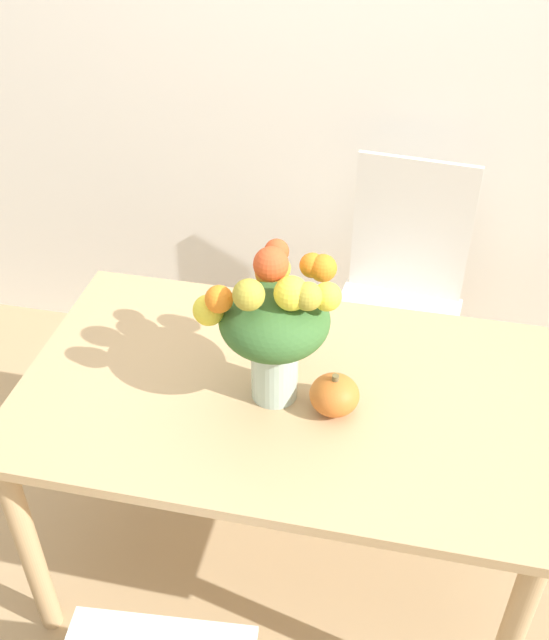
% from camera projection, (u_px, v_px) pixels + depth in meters
% --- Properties ---
extents(ground_plane, '(12.00, 12.00, 0.00)m').
position_uv_depth(ground_plane, '(283.00, 559.00, 2.34)').
color(ground_plane, tan).
extents(wall_back, '(8.00, 0.06, 2.70)m').
position_uv_depth(wall_back, '(355.00, 14.00, 2.35)').
color(wall_back, white).
rests_on(wall_back, ground_plane).
extents(dining_table, '(1.35, 0.81, 0.73)m').
position_uv_depth(dining_table, '(284.00, 417.00, 1.96)').
color(dining_table, tan).
rests_on(dining_table, ground_plane).
extents(flower_vase, '(0.34, 0.30, 0.42)m').
position_uv_depth(flower_vase, '(275.00, 321.00, 1.75)').
color(flower_vase, '#B2CCBC').
rests_on(flower_vase, dining_table).
extents(pumpkin, '(0.12, 0.12, 0.11)m').
position_uv_depth(pumpkin, '(334.00, 395.00, 1.81)').
color(pumpkin, orange).
rests_on(pumpkin, dining_table).
extents(dining_chair_near_window, '(0.46, 0.46, 0.98)m').
position_uv_depth(dining_chair_near_window, '(398.00, 302.00, 2.57)').
color(dining_chair_near_window, white).
rests_on(dining_chair_near_window, ground_plane).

